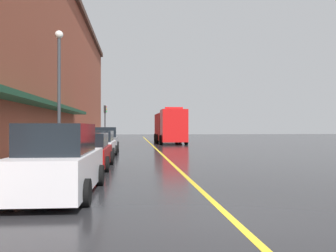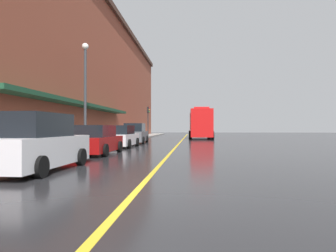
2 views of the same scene
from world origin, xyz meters
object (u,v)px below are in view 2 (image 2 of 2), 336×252
at_px(parked_car_2, 120,137).
at_px(traffic_light_near, 148,116).
at_px(parked_car_3, 135,134).
at_px(fire_truck, 200,124).
at_px(parked_car_1, 95,141).
at_px(parking_meter_1, 112,132).
at_px(parking_meter_0, 123,131).
at_px(parked_car_0, 37,144).
at_px(parking_meter_2, 65,135).
at_px(street_lamp_left, 85,83).

bearing_deg(parked_car_2, traffic_light_near, 4.28).
relative_size(parked_car_2, traffic_light_near, 1.04).
bearing_deg(parked_car_3, fire_truck, -29.30).
relative_size(parked_car_1, parked_car_3, 0.93).
bearing_deg(parked_car_2, parked_car_3, 0.95).
height_order(parked_car_1, parking_meter_1, parked_car_1).
bearing_deg(parked_car_2, parking_meter_0, 12.16).
bearing_deg(fire_truck, traffic_light_near, -123.96).
relative_size(parked_car_0, parked_car_2, 1.08).
relative_size(parked_car_1, parking_meter_0, 3.45).
bearing_deg(parking_meter_0, fire_truck, 55.29).
relative_size(parked_car_0, parked_car_1, 1.05).
xyz_separation_m(fire_truck, parking_meter_2, (-7.51, -24.21, -0.77)).
xyz_separation_m(parked_car_3, parking_meter_1, (-1.37, -2.80, 0.22)).
relative_size(parking_meter_0, traffic_light_near, 0.31).
xyz_separation_m(parked_car_3, fire_truck, (6.15, 12.01, 0.99)).
height_order(street_lamp_left, traffic_light_near, street_lamp_left).
distance_m(parked_car_0, parking_meter_0, 19.04).
bearing_deg(street_lamp_left, parking_meter_2, -82.71).
xyz_separation_m(parking_meter_1, parking_meter_2, (0.00, -9.40, 0.00)).
height_order(parked_car_2, traffic_light_near, traffic_light_near).
bearing_deg(traffic_light_near, parked_car_0, -87.66).
relative_size(parked_car_0, parked_car_3, 0.98).
distance_m(parked_car_2, parking_meter_1, 3.26).
relative_size(parked_car_2, fire_truck, 0.47).
distance_m(parking_meter_0, street_lamp_left, 9.32).
bearing_deg(parked_car_2, street_lamp_left, 133.06).
bearing_deg(parked_car_3, parked_car_0, 178.16).
relative_size(parked_car_1, fire_truck, 0.49).
relative_size(parked_car_0, parking_meter_0, 3.62).
height_order(parked_car_3, street_lamp_left, street_lamp_left).
height_order(parked_car_0, parked_car_2, parked_car_0).
height_order(parked_car_1, parking_meter_0, parked_car_1).
relative_size(parked_car_3, street_lamp_left, 0.71).
bearing_deg(parking_meter_1, parked_car_2, -65.08).
distance_m(parked_car_0, parked_car_2, 12.08).
xyz_separation_m(parked_car_0, street_lamp_left, (-2.08, 10.30, 3.52)).
bearing_deg(traffic_light_near, street_lamp_left, -91.56).
bearing_deg(parked_car_2, parking_meter_1, 25.89).
relative_size(parking_meter_2, traffic_light_near, 0.31).
height_order(parking_meter_2, traffic_light_near, traffic_light_near).
height_order(fire_truck, traffic_light_near, traffic_light_near).
height_order(parked_car_0, parking_meter_0, parked_car_0).
relative_size(parked_car_1, street_lamp_left, 0.66).
bearing_deg(parked_car_1, parking_meter_2, 113.15).
distance_m(fire_truck, traffic_light_near, 8.95).
xyz_separation_m(fire_truck, traffic_light_near, (-7.45, 4.78, 1.33)).
bearing_deg(traffic_light_near, parked_car_3, -85.55).
height_order(parking_meter_0, street_lamp_left, street_lamp_left).
relative_size(parking_meter_0, parking_meter_2, 1.00).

